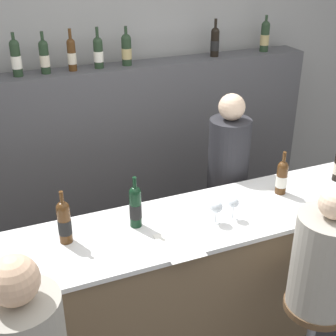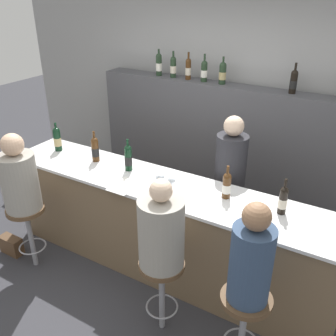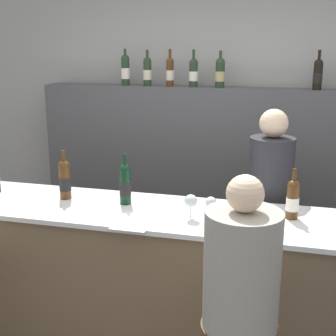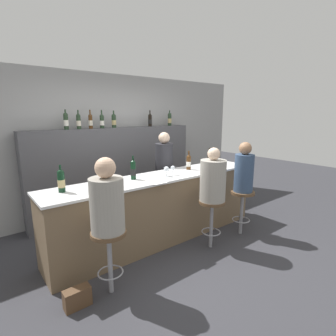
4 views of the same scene
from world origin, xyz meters
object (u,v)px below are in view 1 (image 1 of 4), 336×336
Objects in this scene: wine_bottle_backbar_0 at (16,58)px; wine_bottle_backbar_2 at (72,54)px; bartender at (226,198)px; wine_bottle_backbar_6 at (265,36)px; wine_glass_1 at (234,204)px; wine_bottle_backbar_3 at (98,52)px; wine_bottle_backbar_1 at (44,56)px; wine_bottle_counter_2 at (135,206)px; bar_stool_middle at (313,323)px; wine_bottle_counter_1 at (64,222)px; wine_bottle_backbar_5 at (215,42)px; wine_bottle_counter_3 at (282,177)px; wine_bottle_backbar_4 at (126,49)px; wine_glass_0 at (216,207)px; guest_seated_middle at (325,259)px.

wine_bottle_backbar_0 reaches higher than wine_bottle_backbar_2.
wine_bottle_backbar_2 is 1.62m from bartender.
wine_glass_1 is at bearing -127.26° from wine_bottle_backbar_6.
wine_bottle_backbar_0 is 1.01× the size of wine_bottle_backbar_3.
wine_bottle_backbar_2 is (0.21, 0.00, -0.00)m from wine_bottle_backbar_1.
wine_bottle_counter_2 is 1.24m from bar_stool_middle.
wine_bottle_backbar_6 is at bearing 52.74° from wine_glass_1.
wine_bottle_counter_1 is 1.57m from wine_bottle_backbar_3.
wine_bottle_backbar_3 is at bearing 180.00° from wine_bottle_backbar_5.
wine_bottle_backbar_0 is at bearing 180.00° from wine_bottle_backbar_6.
wine_bottle_counter_3 is at bearing -56.28° from wine_bottle_backbar_3.
wine_bottle_backbar_2 reaches higher than wine_bottle_counter_3.
wine_bottle_backbar_4 is (0.82, 1.31, 0.63)m from wine_bottle_counter_1.
bartender is at bearing 54.93° from wine_glass_0.
wine_bottle_backbar_0 is 0.85m from wine_bottle_backbar_4.
wine_bottle_backbar_3 is 1.52m from wine_bottle_backbar_6.
wine_bottle_backbar_5 is 1.76m from wine_glass_0.
wine_bottle_backbar_1 is 1.94m from wine_bottle_backbar_6.
wine_bottle_backbar_5 is at bearing 180.00° from wine_bottle_backbar_6.
guest_seated_middle is at bearing -93.36° from bartender.
wine_bottle_backbar_1 is 1.75m from wine_glass_0.
wine_bottle_counter_3 is 0.76m from guest_seated_middle.
guest_seated_middle is at bearing -30.11° from wine_bottle_counter_1.
wine_bottle_backbar_0 is at bearing 180.00° from wine_bottle_backbar_1.
wine_bottle_backbar_0 reaches higher than bar_stool_middle.
wine_bottle_backbar_5 is at bearing 0.00° from wine_bottle_backbar_0.
wine_bottle_backbar_5 is at bearing 0.00° from wine_bottle_backbar_1.
wine_bottle_backbar_5 reaches higher than wine_bottle_counter_2.
wine_glass_1 is (0.41, -1.46, -0.66)m from wine_bottle_backbar_3.
wine_glass_1 is (-1.11, -1.46, -0.67)m from wine_bottle_backbar_6.
wine_glass_1 is (0.18, -1.46, -0.66)m from wine_bottle_backbar_4.
wine_bottle_backbar_3 is (0.21, -0.00, -0.00)m from wine_bottle_backbar_2.
wine_bottle_backbar_1 is 0.42× the size of guest_seated_middle.
wine_bottle_counter_3 is 0.98× the size of wine_bottle_backbar_1.
wine_bottle_backbar_5 is at bearing 67.33° from wine_glass_1.
wine_bottle_backbar_0 reaches higher than bartender.
wine_bottle_backbar_6 is at bearing 63.51° from wine_bottle_counter_3.
wine_bottle_backbar_2 is at bearing 137.83° from bartender.
wine_bottle_counter_3 is at bearing 14.86° from wine_glass_0.
wine_bottle_backbar_1 is at bearing -180.00° from wine_bottle_backbar_5.
wine_bottle_counter_3 is at bearing 18.48° from wine_glass_1.
wine_bottle_counter_1 is at bearing 180.00° from wine_bottle_counter_3.
wine_bottle_counter_1 is 1.05× the size of wine_bottle_backbar_1.
wine_bottle_backbar_1 is 0.64m from wine_bottle_backbar_4.
wine_bottle_backbar_0 reaches higher than wine_bottle_backbar_6.
wine_bottle_backbar_2 is at bearing 180.00° from wine_bottle_backbar_3.
bar_stool_middle is at bearing -100.26° from wine_bottle_backbar_5.
wine_bottle_backbar_2 is (0.38, 1.31, 0.63)m from wine_bottle_counter_1.
wine_bottle_backbar_2 reaches higher than wine_bottle_backbar_6.
wine_bottle_backbar_6 is 0.45× the size of bar_stool_middle.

